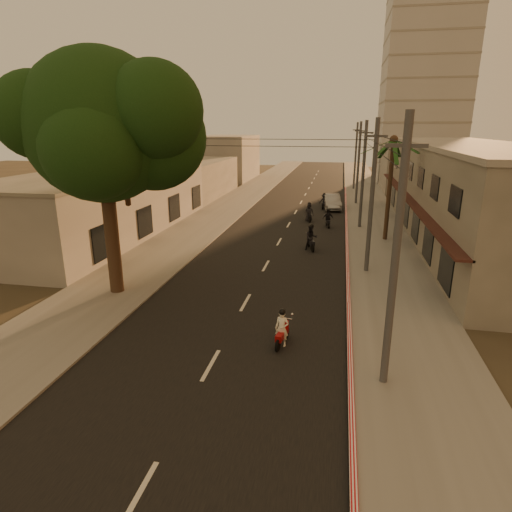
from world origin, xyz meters
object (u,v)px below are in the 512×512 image
object	(u,v)px
scooter_red	(282,329)
parked_car	(332,202)
palm_tree	(393,146)
scooter_far_a	(309,213)
scooter_mid_b	(328,219)
scooter_far_b	(324,201)
scooter_mid_a	(311,238)
broadleaf_tree	(110,127)

from	to	relation	value
scooter_red	parked_car	distance (m)	30.48
palm_tree	scooter_red	world-z (taller)	palm_tree
scooter_far_a	scooter_mid_b	bearing A→B (deg)	-62.85
scooter_far_b	palm_tree	bearing A→B (deg)	-59.25
scooter_mid_b	palm_tree	bearing A→B (deg)	-49.44
palm_tree	parked_car	bearing A→B (deg)	109.45
parked_car	scooter_mid_b	bearing A→B (deg)	-97.91
scooter_mid_a	scooter_far_b	distance (m)	16.32
scooter_mid_a	parked_car	distance (m)	16.25
palm_tree	scooter_red	bearing A→B (deg)	-107.32
broadleaf_tree	palm_tree	world-z (taller)	broadleaf_tree
scooter_far_b	parked_car	xyz separation A→B (m)	(0.85, -0.11, -0.01)
broadleaf_tree	scooter_far_a	world-z (taller)	broadleaf_tree
parked_car	palm_tree	bearing A→B (deg)	-77.71
palm_tree	parked_car	xyz separation A→B (m)	(-4.41, 12.48, -6.38)
scooter_red	scooter_far_a	bearing A→B (deg)	101.63
scooter_far_a	parked_car	distance (m)	6.88
scooter_mid_a	scooter_far_a	xyz separation A→B (m)	(-0.88, 9.61, -0.06)
scooter_mid_b	parked_car	xyz separation A→B (m)	(0.11, 8.75, 0.01)
broadleaf_tree	scooter_mid_a	distance (m)	15.61
scooter_far_a	parked_car	bearing A→B (deg)	60.43
scooter_mid_b	scooter_red	bearing A→B (deg)	-102.79
broadleaf_tree	scooter_red	bearing A→B (deg)	-24.61
scooter_red	scooter_far_b	bearing A→B (deg)	99.20
scooter_far_a	scooter_mid_a	bearing A→B (deg)	-98.01
scooter_far_b	parked_car	distance (m)	0.85
scooter_mid_b	scooter_far_b	size ratio (longest dim) A/B	0.98
scooter_red	parked_car	bearing A→B (deg)	97.61
palm_tree	scooter_mid_b	bearing A→B (deg)	140.48
scooter_red	scooter_far_b	size ratio (longest dim) A/B	0.96
broadleaf_tree	palm_tree	bearing A→B (deg)	43.48
broadleaf_tree	palm_tree	xyz separation A→B (m)	(14.61, 13.86, -1.33)
scooter_mid_a	parked_car	xyz separation A→B (m)	(1.06, 16.21, -0.11)
scooter_far_b	parked_car	size ratio (longest dim) A/B	0.36
scooter_mid_b	scooter_far_a	size ratio (longest dim) A/B	0.94
broadleaf_tree	scooter_far_b	size ratio (longest dim) A/B	7.01
broadleaf_tree	scooter_red	distance (m)	12.58
scooter_mid_a	scooter_mid_b	bearing A→B (deg)	65.32
scooter_mid_b	parked_car	world-z (taller)	scooter_mid_b
scooter_mid_b	scooter_far_b	distance (m)	8.88
scooter_mid_b	scooter_far_a	world-z (taller)	scooter_far_a
scooter_mid_a	scooter_far_a	size ratio (longest dim) A/B	1.06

